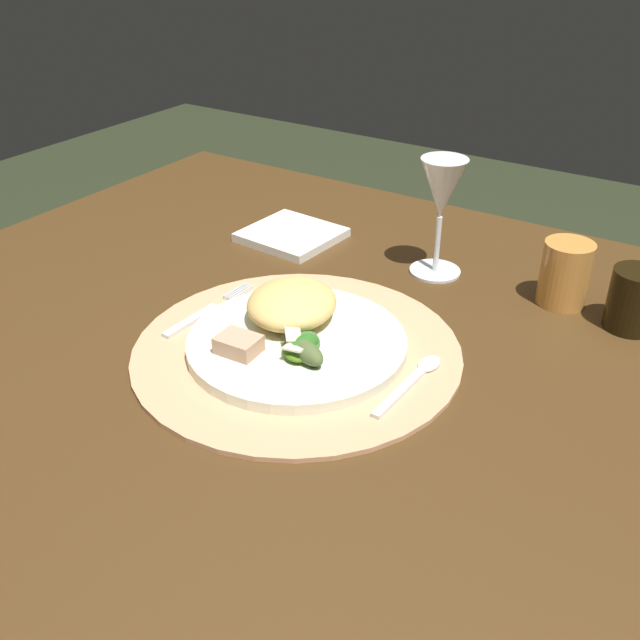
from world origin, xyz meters
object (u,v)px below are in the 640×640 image
(wine_glass, at_px, (442,194))
(amber_tumbler, at_px, (565,273))
(dark_tumbler, at_px, (634,300))
(spoon, at_px, (417,376))
(dinner_plate, at_px, (297,343))
(fork, at_px, (205,312))
(dining_table, at_px, (311,426))
(napkin, at_px, (292,235))

(wine_glass, bearing_deg, amber_tumbler, 2.99)
(amber_tumbler, distance_m, dark_tumbler, 0.09)
(spoon, height_order, amber_tumbler, amber_tumbler)
(dinner_plate, distance_m, spoon, 0.15)
(dark_tumbler, bearing_deg, fork, -149.44)
(dining_table, xyz_separation_m, dinner_plate, (-0.01, -0.02, 0.14))
(fork, relative_size, spoon, 1.16)
(dinner_plate, relative_size, amber_tumbler, 3.01)
(dining_table, height_order, spoon, spoon)
(fork, xyz_separation_m, napkin, (-0.05, 0.26, -0.00))
(spoon, relative_size, wine_glass, 0.82)
(napkin, relative_size, dark_tumbler, 1.74)
(wine_glass, distance_m, amber_tumbler, 0.19)
(spoon, bearing_deg, amber_tumbler, 73.63)
(dining_table, bearing_deg, napkin, 129.04)
(dinner_plate, relative_size, spoon, 1.88)
(dark_tumbler, bearing_deg, dinner_plate, -138.93)
(dark_tumbler, bearing_deg, spoon, -123.99)
(spoon, relative_size, amber_tumbler, 1.60)
(fork, bearing_deg, spoon, 3.92)
(fork, bearing_deg, amber_tumbler, 37.99)
(napkin, height_order, dark_tumbler, dark_tumbler)
(dark_tumbler, bearing_deg, amber_tumbler, 169.62)
(spoon, bearing_deg, dark_tumbler, 56.01)
(napkin, xyz_separation_m, wine_glass, (0.24, 0.02, 0.11))
(napkin, bearing_deg, fork, -79.52)
(dining_table, height_order, dinner_plate, dinner_plate)
(amber_tumbler, bearing_deg, dark_tumbler, -10.38)
(dinner_plate, bearing_deg, dining_table, 76.07)
(wine_glass, bearing_deg, dinner_plate, -99.39)
(dining_table, distance_m, spoon, 0.19)
(dinner_plate, xyz_separation_m, fork, (-0.14, 0.00, -0.00))
(dining_table, relative_size, dark_tumbler, 15.73)
(dining_table, bearing_deg, fork, -173.12)
(fork, xyz_separation_m, wine_glass, (0.19, 0.28, 0.11))
(dinner_plate, distance_m, napkin, 0.33)
(wine_glass, relative_size, dark_tumbler, 2.15)
(fork, relative_size, wine_glass, 0.95)
(napkin, height_order, wine_glass, wine_glass)
(spoon, bearing_deg, napkin, 144.36)
(napkin, xyz_separation_m, amber_tumbler, (0.42, 0.03, 0.04))
(dinner_plate, bearing_deg, fork, 178.75)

